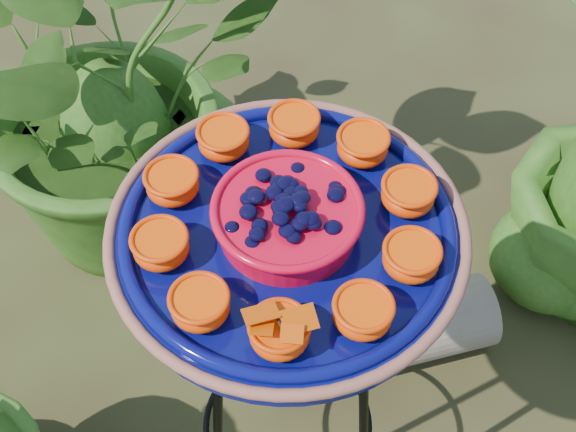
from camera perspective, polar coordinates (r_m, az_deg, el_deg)
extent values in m
torus|color=black|center=(1.11, -0.04, -2.61)|extent=(0.33, 0.33, 0.02)
torus|color=black|center=(1.63, -0.03, -14.52)|extent=(0.41, 0.41, 0.01)
cylinder|color=black|center=(1.57, -0.49, -7.55)|extent=(0.04, 0.09, 0.91)
cylinder|color=black|center=(1.49, 5.39, -14.70)|extent=(0.09, 0.04, 0.91)
cylinder|color=#070B56|center=(1.08, -0.04, -1.62)|extent=(0.57, 0.57, 0.04)
torus|color=#A15A48|center=(1.07, -0.04, -1.03)|extent=(0.49, 0.49, 0.02)
torus|color=#070B56|center=(1.06, -0.04, -0.90)|extent=(0.45, 0.45, 0.02)
cylinder|color=red|center=(1.05, -0.04, -0.23)|extent=(0.22, 0.22, 0.05)
torus|color=red|center=(1.03, -0.04, 0.53)|extent=(0.20, 0.20, 0.01)
ellipsoid|color=black|center=(1.02, -0.04, 0.75)|extent=(0.16, 0.16, 0.03)
ellipsoid|color=#EC3F02|center=(1.09, 8.52, 1.42)|extent=(0.07, 0.07, 0.04)
cylinder|color=orange|center=(1.07, 8.63, 2.03)|extent=(0.07, 0.07, 0.01)
ellipsoid|color=#EC3F02|center=(1.14, 5.32, 4.86)|extent=(0.07, 0.07, 0.04)
cylinder|color=orange|center=(1.12, 5.39, 5.47)|extent=(0.07, 0.07, 0.01)
ellipsoid|color=#EC3F02|center=(1.16, 0.43, 6.25)|extent=(0.07, 0.07, 0.04)
cylinder|color=orange|center=(1.14, 0.44, 6.88)|extent=(0.07, 0.07, 0.01)
ellipsoid|color=#EC3F02|center=(1.14, -4.60, 5.27)|extent=(0.07, 0.07, 0.04)
cylinder|color=orange|center=(1.13, -4.66, 5.89)|extent=(0.07, 0.07, 0.01)
ellipsoid|color=#EC3F02|center=(1.10, -8.21, 2.15)|extent=(0.07, 0.07, 0.04)
cylinder|color=orange|center=(1.08, -8.32, 2.76)|extent=(0.07, 0.07, 0.01)
ellipsoid|color=#EC3F02|center=(1.04, -9.02, -2.27)|extent=(0.07, 0.07, 0.04)
cylinder|color=orange|center=(1.02, -9.15, -1.68)|extent=(0.07, 0.07, 0.01)
ellipsoid|color=#EC3F02|center=(0.98, -6.26, -6.44)|extent=(0.07, 0.07, 0.04)
cylinder|color=orange|center=(0.97, -6.35, -5.89)|extent=(0.07, 0.07, 0.01)
ellipsoid|color=#EC3F02|center=(0.96, -0.61, -8.40)|extent=(0.07, 0.07, 0.04)
cylinder|color=orange|center=(0.94, -0.62, -7.87)|extent=(0.07, 0.07, 0.01)
ellipsoid|color=#EC3F02|center=(0.98, 5.32, -7.01)|extent=(0.07, 0.07, 0.04)
cylinder|color=orange|center=(0.96, 5.40, -6.46)|extent=(0.07, 0.07, 0.01)
ellipsoid|color=#EC3F02|center=(1.03, 8.71, -3.09)|extent=(0.07, 0.07, 0.04)
cylinder|color=orange|center=(1.01, 8.84, -2.51)|extent=(0.07, 0.07, 0.01)
cylinder|color=black|center=(0.93, -0.63, -7.56)|extent=(0.02, 0.03, 0.00)
cube|color=#E24504|center=(0.93, -1.97, -6.92)|extent=(0.05, 0.05, 0.01)
cube|color=#E24504|center=(0.93, 0.81, -7.37)|extent=(0.05, 0.05, 0.01)
cylinder|color=gray|center=(1.99, 6.68, -8.31)|extent=(0.57, 0.40, 0.18)
imported|color=#2A5416|center=(1.99, -12.89, 9.19)|extent=(1.16, 1.17, 0.98)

